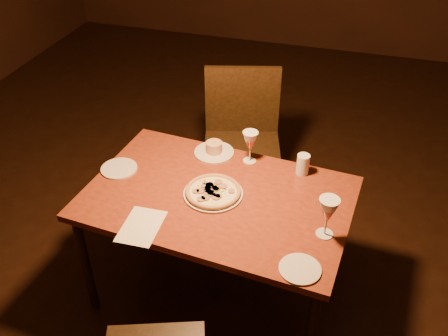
# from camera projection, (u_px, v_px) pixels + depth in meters

# --- Properties ---
(floor) EXTENTS (7.00, 7.00, 0.00)m
(floor) POSITION_uv_depth(u_px,v_px,m) (246.00, 273.00, 2.94)
(floor) COLOR black
(floor) RESTS_ON ground
(dining_table) EXTENTS (1.35, 0.94, 0.69)m
(dining_table) POSITION_uv_depth(u_px,v_px,m) (218.00, 205.00, 2.48)
(dining_table) COLOR maroon
(dining_table) RESTS_ON floor
(chair_far) EXTENTS (0.57, 0.57, 0.96)m
(chair_far) POSITION_uv_depth(u_px,v_px,m) (242.00, 139.00, 3.12)
(chair_far) COLOR black
(chair_far) RESTS_ON floor
(pizza_plate) EXTENTS (0.29, 0.29, 0.03)m
(pizza_plate) POSITION_uv_depth(u_px,v_px,m) (213.00, 192.00, 2.44)
(pizza_plate) COLOR silver
(pizza_plate) RESTS_ON dining_table
(ramekin_saucer) EXTENTS (0.22, 0.22, 0.07)m
(ramekin_saucer) POSITION_uv_depth(u_px,v_px,m) (214.00, 150.00, 2.72)
(ramekin_saucer) COLOR silver
(ramekin_saucer) RESTS_ON dining_table
(wine_glass_far) EXTENTS (0.08, 0.08, 0.18)m
(wine_glass_far) POSITION_uv_depth(u_px,v_px,m) (250.00, 147.00, 2.62)
(wine_glass_far) COLOR #C35B51
(wine_glass_far) RESTS_ON dining_table
(wine_glass_right) EXTENTS (0.09, 0.09, 0.20)m
(wine_glass_right) POSITION_uv_depth(u_px,v_px,m) (327.00, 217.00, 2.16)
(wine_glass_right) COLOR #C35B51
(wine_glass_right) RESTS_ON dining_table
(water_tumbler) EXTENTS (0.07, 0.07, 0.11)m
(water_tumbler) POSITION_uv_depth(u_px,v_px,m) (303.00, 164.00, 2.56)
(water_tumbler) COLOR silver
(water_tumbler) RESTS_ON dining_table
(side_plate_left) EXTENTS (0.19, 0.19, 0.01)m
(side_plate_left) POSITION_uv_depth(u_px,v_px,m) (119.00, 169.00, 2.61)
(side_plate_left) COLOR silver
(side_plate_left) RESTS_ON dining_table
(side_plate_near) EXTENTS (0.18, 0.18, 0.01)m
(side_plate_near) POSITION_uv_depth(u_px,v_px,m) (300.00, 269.00, 2.05)
(side_plate_near) COLOR silver
(side_plate_near) RESTS_ON dining_table
(menu_card) EXTENTS (0.18, 0.25, 0.00)m
(menu_card) POSITION_uv_depth(u_px,v_px,m) (141.00, 226.00, 2.26)
(menu_card) COLOR silver
(menu_card) RESTS_ON dining_table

